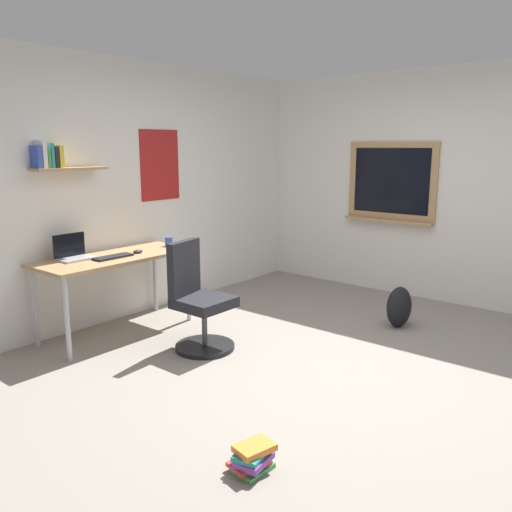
# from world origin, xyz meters

# --- Properties ---
(ground_plane) EXTENTS (5.20, 5.20, 0.00)m
(ground_plane) POSITION_xyz_m (0.00, 0.00, 0.00)
(ground_plane) COLOR gray
(ground_plane) RESTS_ON ground
(wall_back) EXTENTS (5.00, 0.30, 2.60)m
(wall_back) POSITION_xyz_m (-0.01, 2.45, 1.30)
(wall_back) COLOR silver
(wall_back) RESTS_ON ground
(wall_right) EXTENTS (0.22, 5.00, 2.60)m
(wall_right) POSITION_xyz_m (2.45, 0.03, 1.30)
(wall_right) COLOR silver
(wall_right) RESTS_ON ground
(desk) EXTENTS (1.48, 0.64, 0.75)m
(desk) POSITION_xyz_m (-0.59, 2.05, 0.68)
(desk) COLOR tan
(desk) RESTS_ON ground
(office_chair) EXTENTS (0.52, 0.53, 0.95)m
(office_chair) POSITION_xyz_m (-0.38, 1.17, 0.41)
(office_chair) COLOR black
(office_chair) RESTS_ON ground
(laptop) EXTENTS (0.31, 0.21, 0.23)m
(laptop) POSITION_xyz_m (-0.92, 2.20, 0.81)
(laptop) COLOR #ADAFB5
(laptop) RESTS_ON desk
(keyboard) EXTENTS (0.37, 0.13, 0.02)m
(keyboard) POSITION_xyz_m (-0.66, 1.97, 0.76)
(keyboard) COLOR black
(keyboard) RESTS_ON desk
(computer_mouse) EXTENTS (0.10, 0.06, 0.03)m
(computer_mouse) POSITION_xyz_m (-0.38, 1.97, 0.77)
(computer_mouse) COLOR #262628
(computer_mouse) RESTS_ON desk
(coffee_mug) EXTENTS (0.08, 0.08, 0.09)m
(coffee_mug) POSITION_xyz_m (0.05, 2.02, 0.80)
(coffee_mug) COLOR #334CA5
(coffee_mug) RESTS_ON desk
(backpack) EXTENTS (0.32, 0.22, 0.40)m
(backpack) POSITION_xyz_m (1.27, 0.05, 0.20)
(backpack) COLOR black
(backpack) RESTS_ON ground
(book_stack_on_floor) EXTENTS (0.26, 0.21, 0.15)m
(book_stack_on_floor) POSITION_xyz_m (-1.46, -0.35, 0.07)
(book_stack_on_floor) COLOR #3D934C
(book_stack_on_floor) RESTS_ON ground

